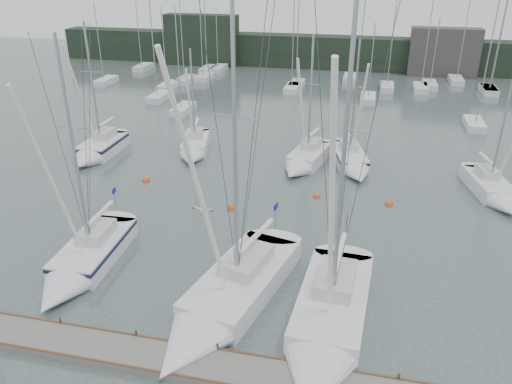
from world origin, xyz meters
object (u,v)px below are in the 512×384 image
sailboat_mid_d (352,163)px  buoy_d (389,204)px  sailboat_mid_e (495,193)px  buoy_b (317,197)px  sailboat_mid_a (96,151)px  sailboat_near_center (219,309)px  buoy_c (146,181)px  buoy_a (231,209)px  sailboat_near_right (326,333)px  sailboat_mid_c (304,161)px  sailboat_mid_b (194,149)px  sailboat_near_left (81,265)px

sailboat_mid_d → buoy_d: 7.06m
sailboat_mid_e → buoy_b: 13.34m
sailboat_mid_a → buoy_b: bearing=-10.7°
sailboat_near_center → sailboat_mid_a: (-17.20, 18.83, 0.06)m
sailboat_near_center → buoy_c: sailboat_near_center is taller
buoy_c → buoy_b: bearing=0.7°
sailboat_near_center → buoy_a: sailboat_near_center is taller
sailboat_near_right → buoy_b: 15.93m
sailboat_mid_c → sailboat_mid_d: sailboat_mid_c is taller
sailboat_mid_c → buoy_a: sailboat_mid_c is taller
buoy_b → buoy_d: size_ratio=0.93×
sailboat_near_right → buoy_c: sailboat_near_right is taller
sailboat_near_center → buoy_a: bearing=116.0°
buoy_b → buoy_a: bearing=-150.3°
sailboat_mid_a → buoy_b: (20.39, -3.70, -0.65)m
sailboat_near_center → sailboat_near_right: sailboat_near_right is taller
buoy_c → sailboat_mid_b: bearing=74.7°
sailboat_mid_a → buoy_c: bearing=-31.1°
sailboat_near_center → sailboat_near_left: bearing=-179.3°
sailboat_near_center → sailboat_mid_d: 22.07m
sailboat_mid_e → sailboat_mid_b: bearing=159.3°
sailboat_mid_c → buoy_b: sailboat_mid_c is taller
sailboat_mid_d → sailboat_mid_e: sailboat_mid_d is taller
sailboat_mid_b → buoy_b: sailboat_mid_b is taller
sailboat_near_center → sailboat_mid_a: size_ratio=1.35×
buoy_d → sailboat_mid_c: bearing=141.8°
sailboat_mid_a → buoy_a: size_ratio=20.15×
sailboat_mid_e → buoy_b: bearing=179.4°
sailboat_near_left → sailboat_near_right: 14.51m
sailboat_mid_e → buoy_d: bearing=-172.6°
sailboat_near_left → sailboat_mid_b: (-0.02, 19.61, -0.07)m
sailboat_near_right → buoy_d: (3.15, 15.67, -0.63)m
buoy_a → sailboat_near_left: bearing=-122.4°
sailboat_mid_a → sailboat_mid_c: sailboat_mid_a is taller
sailboat_near_left → sailboat_near_center: bearing=-15.3°
sailboat_near_right → sailboat_mid_b: (-14.29, 22.24, -0.12)m
sailboat_mid_d → buoy_b: size_ratio=19.54×
sailboat_mid_b → sailboat_near_right: bearing=-70.0°
buoy_c → buoy_d: (19.26, 0.07, 0.00)m
sailboat_mid_e → buoy_d: (-7.70, -2.69, -0.53)m
sailboat_near_center → sailboat_mid_d: sailboat_near_center is taller
sailboat_near_left → sailboat_mid_e: (25.12, 15.73, -0.05)m
buoy_d → buoy_b: bearing=179.0°
sailboat_mid_b → sailboat_mid_c: size_ratio=0.86×
buoy_c → sailboat_near_center: bearing=-54.5°
sailboat_near_right → buoy_b: (-2.22, 15.76, -0.63)m
buoy_b → sailboat_near_center: bearing=-101.9°
sailboat_near_left → buoy_d: bearing=34.3°
sailboat_near_left → sailboat_mid_c: (10.28, 18.65, 0.00)m
sailboat_near_right → buoy_b: size_ratio=29.03×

